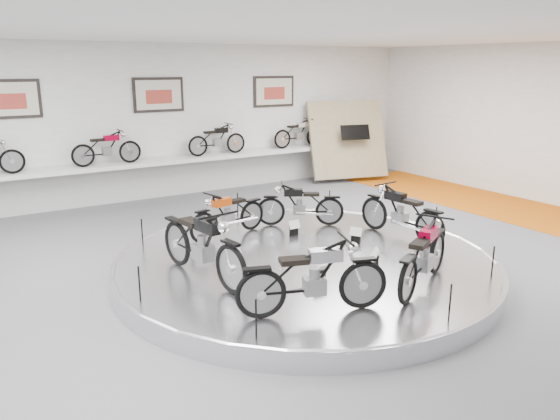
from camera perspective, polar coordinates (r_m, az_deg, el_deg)
floor at (r=9.15m, az=3.73°, el=-7.19°), size 16.00×16.00×0.00m
ceiling at (r=8.50m, az=4.20°, el=18.68°), size 16.00×16.00×0.00m
wall_back at (r=14.79m, az=-12.47°, el=8.97°), size 16.00×0.00×16.00m
orange_carpet_strip at (r=14.08m, az=26.75°, el=-0.84°), size 2.40×12.60×0.01m
dado_band at (r=14.98m, az=-12.13°, el=3.44°), size 15.68×0.04×1.10m
display_platform at (r=9.32m, az=2.65°, el=-5.75°), size 6.40×6.40×0.30m
platform_rim at (r=9.28m, az=2.66°, el=-5.06°), size 6.40×6.40×0.10m
shelf at (r=14.64m, az=-11.84°, el=4.99°), size 11.00×0.55×0.10m
poster_left at (r=13.90m, az=-26.45°, el=10.34°), size 1.35×0.06×0.88m
poster_center at (r=14.70m, az=-12.57°, el=11.67°), size 1.35×0.06×0.88m
poster_right at (r=16.23m, az=-0.63°, el=12.28°), size 1.35×0.06×0.88m
display_panel at (r=16.88m, az=7.07°, el=7.33°), size 2.56×1.52×2.30m
shelf_bike_b at (r=14.13m, az=-17.65°, el=5.97°), size 1.22×0.43×0.73m
shelf_bike_c at (r=15.16m, az=-6.59°, el=7.13°), size 1.22×0.43×0.73m
shelf_bike_d at (r=16.50m, az=1.95°, el=7.84°), size 1.22×0.43×0.73m
bike_a at (r=10.93m, az=2.12°, el=0.59°), size 1.54×1.24×0.88m
bike_b at (r=10.27m, az=-5.45°, el=-0.39°), size 1.57×0.84×0.88m
bike_c at (r=8.24m, az=-8.15°, el=-3.48°), size 0.92×1.97×1.11m
bike_d at (r=7.05m, az=3.47°, el=-7.00°), size 1.82×1.14×1.01m
bike_e at (r=8.12m, az=14.81°, el=-4.59°), size 1.77×1.27×0.99m
bike_f at (r=10.38m, az=12.54°, el=-0.22°), size 0.74×1.72×0.98m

